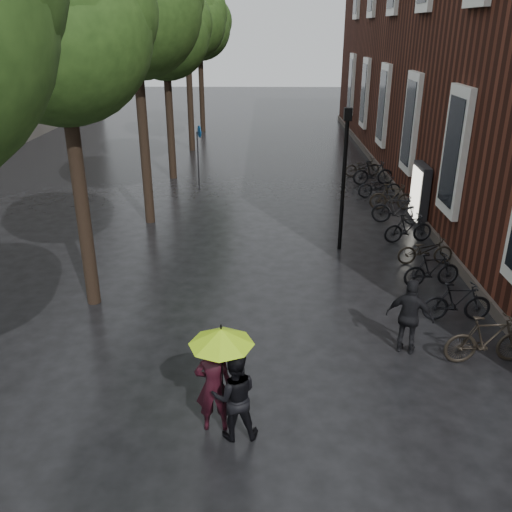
{
  "coord_description": "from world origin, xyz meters",
  "views": [
    {
      "loc": [
        0.08,
        -4.76,
        6.22
      ],
      "look_at": [
        -0.12,
        7.09,
        1.22
      ],
      "focal_mm": 38.0,
      "sensor_mm": 36.0,
      "label": 1
    }
  ],
  "objects_px": {
    "person_burgundy": "(214,386)",
    "pedestrian_walking": "(410,317)",
    "parked_bicycles": "(401,216)",
    "person_black": "(235,396)",
    "ad_lightbox": "(419,195)",
    "lamp_post": "(344,167)"
  },
  "relations": [
    {
      "from": "person_burgundy",
      "to": "lamp_post",
      "type": "height_order",
      "value": "lamp_post"
    },
    {
      "from": "person_black",
      "to": "ad_lightbox",
      "type": "relative_size",
      "value": 0.76
    },
    {
      "from": "ad_lightbox",
      "to": "parked_bicycles",
      "type": "bearing_deg",
      "value": -137.92
    },
    {
      "from": "person_black",
      "to": "ad_lightbox",
      "type": "xyz_separation_m",
      "value": [
        5.68,
        10.61,
        0.25
      ]
    },
    {
      "from": "parked_bicycles",
      "to": "lamp_post",
      "type": "height_order",
      "value": "lamp_post"
    },
    {
      "from": "person_burgundy",
      "to": "pedestrian_walking",
      "type": "relative_size",
      "value": 1.03
    },
    {
      "from": "person_black",
      "to": "pedestrian_walking",
      "type": "xyz_separation_m",
      "value": [
        3.42,
        2.58,
        0.03
      ]
    },
    {
      "from": "ad_lightbox",
      "to": "lamp_post",
      "type": "bearing_deg",
      "value": -140.33
    },
    {
      "from": "person_burgundy",
      "to": "lamp_post",
      "type": "xyz_separation_m",
      "value": [
        3.1,
        8.06,
        1.71
      ]
    },
    {
      "from": "person_burgundy",
      "to": "parked_bicycles",
      "type": "relative_size",
      "value": 0.11
    },
    {
      "from": "ad_lightbox",
      "to": "lamp_post",
      "type": "height_order",
      "value": "lamp_post"
    },
    {
      "from": "person_burgundy",
      "to": "ad_lightbox",
      "type": "bearing_deg",
      "value": -123.05
    },
    {
      "from": "person_burgundy",
      "to": "pedestrian_walking",
      "type": "height_order",
      "value": "person_burgundy"
    },
    {
      "from": "pedestrian_walking",
      "to": "ad_lightbox",
      "type": "bearing_deg",
      "value": -82.85
    },
    {
      "from": "person_black",
      "to": "lamp_post",
      "type": "bearing_deg",
      "value": -115.0
    },
    {
      "from": "person_burgundy",
      "to": "pedestrian_walking",
      "type": "distance_m",
      "value": 4.47
    },
    {
      "from": "person_burgundy",
      "to": "parked_bicycles",
      "type": "bearing_deg",
      "value": -121.48
    },
    {
      "from": "parked_bicycles",
      "to": "ad_lightbox",
      "type": "height_order",
      "value": "ad_lightbox"
    },
    {
      "from": "ad_lightbox",
      "to": "lamp_post",
      "type": "distance_m",
      "value": 4.06
    },
    {
      "from": "pedestrian_walking",
      "to": "ad_lightbox",
      "type": "distance_m",
      "value": 8.34
    },
    {
      "from": "lamp_post",
      "to": "person_black",
      "type": "bearing_deg",
      "value": -108.4
    },
    {
      "from": "person_burgundy",
      "to": "parked_bicycles",
      "type": "distance_m",
      "value": 11.16
    }
  ]
}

